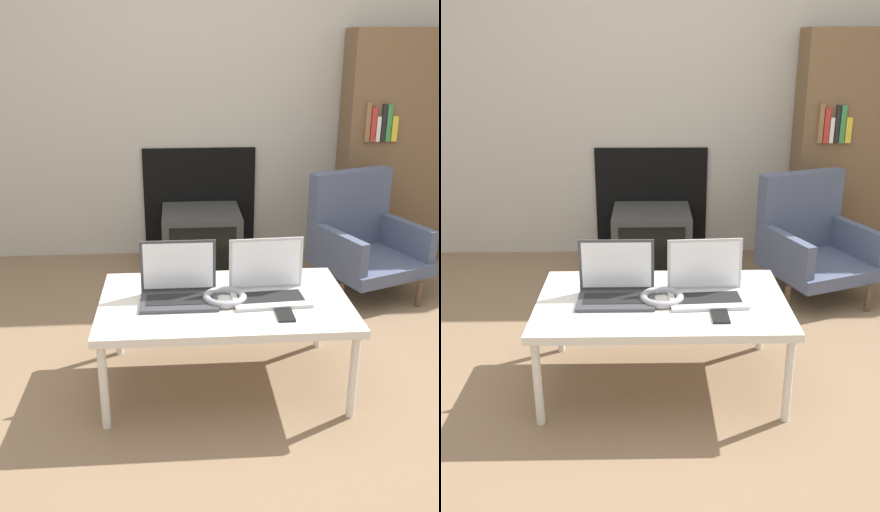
# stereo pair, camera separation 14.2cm
# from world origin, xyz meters

# --- Properties ---
(ground_plane) EXTENTS (14.00, 14.00, 0.00)m
(ground_plane) POSITION_xyz_m (0.00, 0.00, 0.00)
(ground_plane) COLOR #7A6047
(wall_back) EXTENTS (7.00, 0.08, 2.60)m
(wall_back) POSITION_xyz_m (-0.00, 1.99, 1.28)
(wall_back) COLOR #ADA89E
(wall_back) RESTS_ON ground_plane
(table) EXTENTS (1.11, 0.69, 0.43)m
(table) POSITION_xyz_m (0.00, 0.15, 0.40)
(table) COLOR silver
(table) RESTS_ON ground_plane
(laptop_left) EXTENTS (0.34, 0.22, 0.26)m
(laptop_left) POSITION_xyz_m (-0.20, 0.17, 0.49)
(laptop_left) COLOR #38383D
(laptop_left) RESTS_ON table
(laptop_right) EXTENTS (0.35, 0.24, 0.26)m
(laptop_right) POSITION_xyz_m (0.20, 0.17, 0.49)
(laptop_right) COLOR #B2B2B7
(laptop_right) RESTS_ON table
(headphones) EXTENTS (0.20, 0.20, 0.03)m
(headphones) POSITION_xyz_m (-0.00, 0.14, 0.45)
(headphones) COLOR gray
(headphones) RESTS_ON table
(phone) EXTENTS (0.07, 0.15, 0.01)m
(phone) POSITION_xyz_m (0.24, -0.02, 0.43)
(phone) COLOR black
(phone) RESTS_ON table
(tv) EXTENTS (0.54, 0.52, 0.40)m
(tv) POSITION_xyz_m (-0.04, 1.68, 0.20)
(tv) COLOR #383838
(tv) RESTS_ON ground_plane
(armchair) EXTENTS (0.76, 0.75, 0.75)m
(armchair) POSITION_xyz_m (0.97, 1.22, 0.35)
(armchair) COLOR #47516B
(armchair) RESTS_ON ground_plane
(bookshelf) EXTENTS (0.74, 0.32, 1.60)m
(bookshelf) POSITION_xyz_m (1.34, 1.79, 0.80)
(bookshelf) COLOR brown
(bookshelf) RESTS_ON ground_plane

